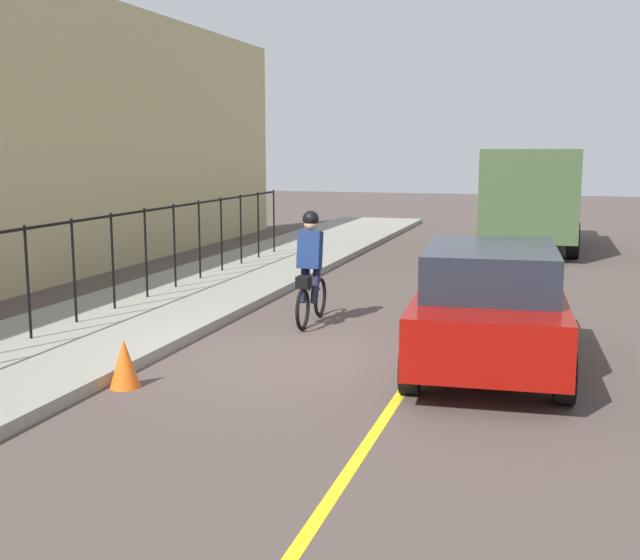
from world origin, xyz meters
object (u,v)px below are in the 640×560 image
(cyclist_lead, at_px, (310,268))
(box_truck_background, at_px, (531,194))
(patrol_sedan, at_px, (490,303))
(traffic_cone_near, at_px, (124,363))

(cyclist_lead, height_order, box_truck_background, box_truck_background)
(patrol_sedan, height_order, traffic_cone_near, patrol_sedan)
(cyclist_lead, relative_size, traffic_cone_near, 3.09)
(box_truck_background, height_order, traffic_cone_near, box_truck_background)
(patrol_sedan, relative_size, box_truck_background, 0.67)
(box_truck_background, bearing_deg, patrol_sedan, 178.77)
(cyclist_lead, height_order, traffic_cone_near, cyclist_lead)
(cyclist_lead, height_order, patrol_sedan, cyclist_lead)
(box_truck_background, bearing_deg, traffic_cone_near, 163.73)
(cyclist_lead, bearing_deg, traffic_cone_near, 162.70)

